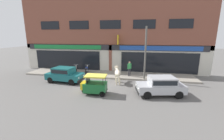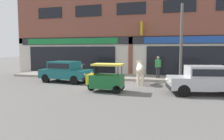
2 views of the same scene
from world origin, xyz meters
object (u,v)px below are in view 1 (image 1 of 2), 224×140
car_0 (65,74)px  motorcycle_1 (87,70)px  motorcycle_0 (75,70)px  utility_pole (145,53)px  pedestrian (129,67)px  auto_rickshaw (94,86)px  cow (118,73)px  car_1 (161,85)px

car_0 → motorcycle_1: bearing=70.5°
motorcycle_0 → utility_pole: (7.94, -0.92, 2.21)m
motorcycle_1 → pedestrian: bearing=-3.8°
auto_rickshaw → pedestrian: pedestrian is taller
motorcycle_0 → utility_pole: 8.29m
utility_pole → auto_rickshaw: bearing=-131.3°
cow → auto_rickshaw: size_ratio=1.04×
cow → motorcycle_0: bearing=156.1°
pedestrian → utility_pole: (1.58, -0.76, 1.61)m
car_0 → car_1: bearing=-11.0°
cow → motorcycle_1: (-4.04, 2.55, -0.45)m
car_1 → auto_rickshaw: size_ratio=1.89×
motorcycle_0 → utility_pole: utility_pole is taller
cow → auto_rickshaw: cow is taller
motorcycle_1 → pedestrian: size_ratio=1.12×
car_0 → motorcycle_1: car_0 is taller
car_0 → car_1: (8.84, -1.73, 0.00)m
motorcycle_0 → pedestrian: bearing=-1.5°
auto_rickshaw → motorcycle_0: 6.72m
motorcycle_0 → pedestrian: (6.36, -0.16, 0.60)m
auto_rickshaw → utility_pole: size_ratio=0.39×
car_1 → utility_pole: size_ratio=0.73×
motorcycle_0 → utility_pole: bearing=-6.6°
pedestrian → utility_pole: utility_pole is taller
motorcycle_0 → car_1: bearing=-27.4°
auto_rickshaw → motorcycle_0: auto_rickshaw is taller
car_1 → pedestrian: size_ratio=2.38×
cow → car_1: cow is taller
car_0 → auto_rickshaw: size_ratio=1.84×
car_1 → pedestrian: bearing=120.9°
motorcycle_1 → auto_rickshaw: bearing=-64.3°
cow → pedestrian: 2.43m
utility_pole → car_0: bearing=-165.1°
car_0 → auto_rickshaw: auto_rickshaw is taller
car_1 → motorcycle_0: car_1 is taller
cow → motorcycle_0: size_ratio=1.18×
motorcycle_0 → motorcycle_1: 1.36m
car_0 → utility_pole: bearing=14.9°
pedestrian → car_0: bearing=-155.3°
motorcycle_0 → pedestrian: pedestrian is taller
auto_rickshaw → motorcycle_1: bearing=115.7°
car_0 → motorcycle_1: size_ratio=2.07×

